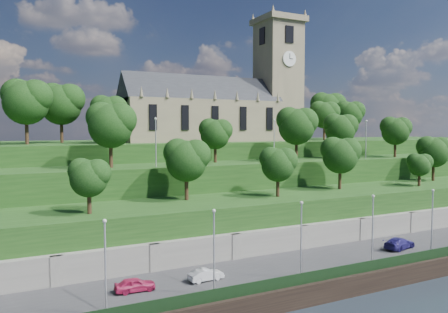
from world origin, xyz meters
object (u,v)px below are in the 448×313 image
church (224,104)px  car_middle (206,275)px  car_right (399,243)px  car_left (135,285)px

church → car_middle: size_ratio=10.46×
church → car_middle: bearing=-118.9°
church → car_right: bearing=-82.8°
church → car_left: 53.15m
car_middle → car_right: size_ratio=0.73×
church → car_left: size_ratio=10.02×
car_left → car_right: bearing=-87.7°
car_middle → church: bearing=-32.0°
car_right → car_left: bearing=76.8°
car_middle → car_right: 27.17m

